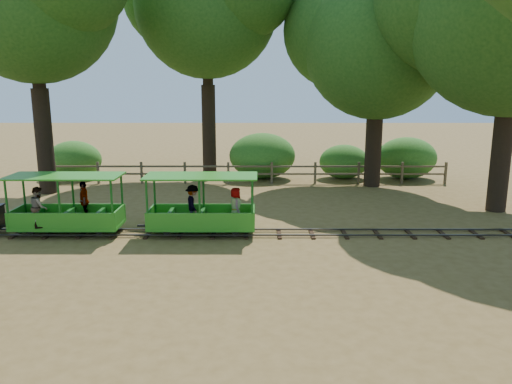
{
  "coord_description": "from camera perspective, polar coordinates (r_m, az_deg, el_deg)",
  "views": [
    {
      "loc": [
        0.32,
        -14.6,
        4.49
      ],
      "look_at": [
        0.29,
        0.5,
        1.22
      ],
      "focal_mm": 35.0,
      "sensor_mm": 36.0,
      "label": 1
    }
  ],
  "objects": [
    {
      "name": "fence",
      "position": [
        22.94,
        -0.69,
        2.4
      ],
      "size": [
        18.1,
        0.1,
        1.0
      ],
      "color": "brown",
      "rests_on": "ground"
    },
    {
      "name": "shrub_mid_w",
      "position": [
        24.14,
        0.72,
        4.15
      ],
      "size": [
        3.19,
        2.45,
        2.21
      ],
      "primitive_type": "ellipsoid",
      "color": "#2D6B1E",
      "rests_on": "ground"
    },
    {
      "name": "ground",
      "position": [
        15.28,
        -1.1,
        -4.88
      ],
      "size": [
        90.0,
        90.0,
        0.0
      ],
      "primitive_type": "plane",
      "color": "olive",
      "rests_on": "ground"
    },
    {
      "name": "oak_ne",
      "position": [
        22.86,
        13.73,
        16.92
      ],
      "size": [
        8.02,
        7.06,
        9.38
      ],
      "color": "#2D2116",
      "rests_on": "ground"
    },
    {
      "name": "track",
      "position": [
        15.26,
        -1.1,
        -4.64
      ],
      "size": [
        22.0,
        1.0,
        0.1
      ],
      "color": "#3F3D3A",
      "rests_on": "ground"
    },
    {
      "name": "shrub_mid_e",
      "position": [
        24.54,
        10.01,
        3.44
      ],
      "size": [
        2.38,
        1.83,
        1.65
      ],
      "primitive_type": "ellipsoid",
      "color": "#2D6B1E",
      "rests_on": "ground"
    },
    {
      "name": "carriage_rear",
      "position": [
        15.17,
        -5.93,
        -2.09
      ],
      "size": [
        3.35,
        1.37,
        1.74
      ],
      "color": "#2B891E",
      "rests_on": "track"
    },
    {
      "name": "shrub_west",
      "position": [
        25.75,
        -20.08,
        3.49
      ],
      "size": [
        2.64,
        2.03,
        1.83
      ],
      "primitive_type": "ellipsoid",
      "color": "#2D6B1E",
      "rests_on": "ground"
    },
    {
      "name": "shrub_east",
      "position": [
        25.21,
        16.82,
        3.74
      ],
      "size": [
        2.9,
        2.23,
        2.01
      ],
      "primitive_type": "ellipsoid",
      "color": "#2D6B1E",
      "rests_on": "ground"
    },
    {
      "name": "carriage_front",
      "position": [
        16.14,
        -21.01,
        -1.94
      ],
      "size": [
        3.35,
        1.51,
        1.74
      ],
      "color": "#2B891E",
      "rests_on": "track"
    }
  ]
}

